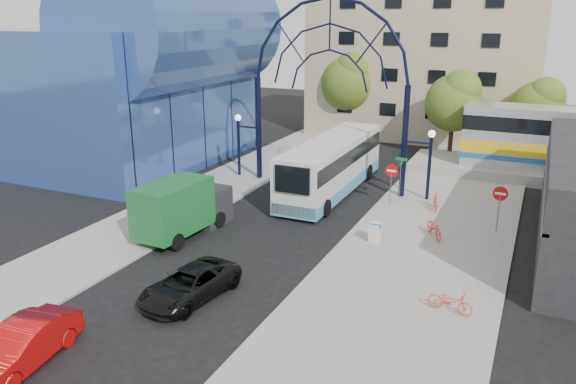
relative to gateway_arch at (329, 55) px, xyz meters
The scene contains 20 objects.
ground 16.41m from the gateway_arch, 90.00° to the right, with size 120.00×120.00×0.00m, color black.
sidewalk_east 15.37m from the gateway_arch, 51.34° to the right, with size 8.00×56.00×0.12m, color gray.
plaza_west 13.36m from the gateway_arch, 129.09° to the right, with size 5.00×50.00×0.12m, color gray.
gateway_arch is the anchor object (origin of this frame).
stop_sign 8.37m from the gateway_arch, 22.63° to the right, with size 0.80×0.07×2.50m.
do_not_enter_sign 13.43m from the gateway_arch, 19.99° to the right, with size 0.76×0.07×2.48m.
street_name_sign 8.38m from the gateway_arch, 15.07° to the right, with size 0.70×0.70×2.80m.
sandwich_board 12.52m from the gateway_arch, 55.09° to the right, with size 0.55×0.61×0.99m.
transit_hall 15.45m from the gateway_arch, behind, with size 16.50×18.00×14.50m.
apartment_block 21.12m from the gateway_arch, 84.55° to the left, with size 20.00×12.10×14.00m.
tree_north_a 13.98m from the gateway_arch, 62.83° to the left, with size 4.48×4.48×7.00m.
tree_north_b 16.72m from the gateway_arch, 103.68° to the left, with size 5.12×5.12×8.00m.
tree_north_c 18.95m from the gateway_arch, 48.96° to the left, with size 4.16×4.16×6.50m.
city_bus 6.82m from the gateway_arch, 48.43° to the right, with size 2.99×12.52×3.43m.
green_truck 13.46m from the gateway_arch, 109.49° to the right, with size 2.61×6.05×2.98m.
black_suv 18.35m from the gateway_arch, 88.56° to the right, with size 2.12×4.60×1.28m, color black.
red_sedan 24.01m from the gateway_arch, 94.94° to the right, with size 1.54×4.42×1.46m, color #B10B0A.
bike_near_a 12.88m from the gateway_arch, 36.32° to the right, with size 0.65×1.86×0.98m, color red.
bike_near_b 11.00m from the gateway_arch, 12.98° to the right, with size 0.46×1.65×0.99m, color #F93D31.
bike_far_a 18.69m from the gateway_arch, 53.04° to the right, with size 0.61×1.74×0.91m, color #E3422D.
Camera 1 is at (12.47, -19.39, 10.99)m, focal length 35.00 mm.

